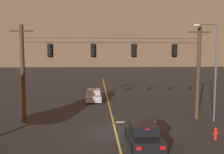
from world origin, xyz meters
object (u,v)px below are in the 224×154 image
object	(u,v)px
fire_hydrant	(215,133)
street_lamp_corner	(212,63)
car_waiting_near_lane	(143,134)
traffic_light_leftmost	(50,50)
traffic_light_centre	(134,51)
traffic_light_left_inner	(93,50)
car_oncoming_lead	(94,95)
traffic_light_right_inner	(175,51)

from	to	relation	value
fire_hydrant	street_lamp_corner	bearing A→B (deg)	67.10
car_waiting_near_lane	fire_hydrant	distance (m)	4.89
traffic_light_leftmost	traffic_light_centre	world-z (taller)	same
street_lamp_corner	traffic_light_left_inner	bearing A→B (deg)	175.08
traffic_light_centre	fire_hydrant	bearing A→B (deg)	-47.27
car_oncoming_lead	street_lamp_corner	bearing A→B (deg)	-43.68
traffic_light_centre	car_waiting_near_lane	distance (m)	7.48
car_waiting_near_lane	street_lamp_corner	bearing A→B (deg)	34.02
traffic_light_right_inner	traffic_light_leftmost	bearing A→B (deg)	180.00
traffic_light_leftmost	street_lamp_corner	distance (m)	13.33
traffic_light_leftmost	traffic_light_right_inner	distance (m)	10.39
car_waiting_near_lane	traffic_light_leftmost	bearing A→B (deg)	141.41
traffic_light_left_inner	traffic_light_centre	world-z (taller)	same
traffic_light_centre	traffic_light_right_inner	xyz separation A→B (m)	(3.47, 0.00, 0.00)
traffic_light_leftmost	traffic_light_right_inner	size ratio (longest dim) A/B	1.00
traffic_light_left_inner	car_waiting_near_lane	xyz separation A→B (m)	(3.12, -5.30, -5.27)
traffic_light_leftmost	car_waiting_near_lane	bearing A→B (deg)	-38.59
traffic_light_left_inner	traffic_light_right_inner	world-z (taller)	same
traffic_light_left_inner	car_waiting_near_lane	bearing A→B (deg)	-59.54
street_lamp_corner	fire_hydrant	bearing A→B (deg)	-112.90
car_oncoming_lead	street_lamp_corner	world-z (taller)	street_lamp_corner
traffic_light_centre	car_waiting_near_lane	bearing A→B (deg)	-93.03
car_oncoming_lead	fire_hydrant	bearing A→B (deg)	-59.08
traffic_light_leftmost	fire_hydrant	bearing A→B (deg)	-23.34
traffic_light_leftmost	traffic_light_centre	bearing A→B (deg)	0.00
car_oncoming_lead	traffic_light_centre	bearing A→B (deg)	-67.68
traffic_light_centre	car_waiting_near_lane	xyz separation A→B (m)	(-0.28, -5.30, -5.27)
car_waiting_near_lane	street_lamp_corner	xyz separation A→B (m)	(6.62, 4.47, 4.23)
traffic_light_left_inner	fire_hydrant	xyz separation A→B (m)	(7.99, -4.97, -5.48)
traffic_light_leftmost	traffic_light_right_inner	bearing A→B (deg)	0.00
traffic_light_right_inner	fire_hydrant	xyz separation A→B (m)	(1.12, -4.97, -5.48)
traffic_light_left_inner	fire_hydrant	world-z (taller)	traffic_light_left_inner
traffic_light_centre	car_oncoming_lead	xyz separation A→B (m)	(-3.52, 8.58, -5.27)
traffic_light_leftmost	car_oncoming_lead	world-z (taller)	traffic_light_leftmost
fire_hydrant	traffic_light_leftmost	bearing A→B (deg)	156.66
traffic_light_centre	traffic_light_right_inner	bearing A→B (deg)	0.00
car_oncoming_lead	street_lamp_corner	xyz separation A→B (m)	(9.86, -9.42, 4.23)
traffic_light_leftmost	car_oncoming_lead	xyz separation A→B (m)	(3.41, 8.58, -5.27)
traffic_light_right_inner	car_waiting_near_lane	world-z (taller)	traffic_light_right_inner
car_waiting_near_lane	traffic_light_right_inner	bearing A→B (deg)	54.76
traffic_light_right_inner	fire_hydrant	distance (m)	7.48
car_waiting_near_lane	street_lamp_corner	world-z (taller)	street_lamp_corner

